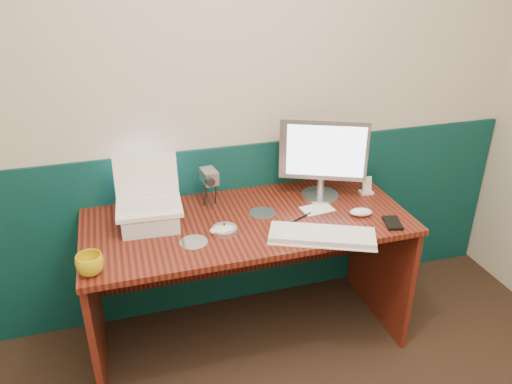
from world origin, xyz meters
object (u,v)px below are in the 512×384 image
object	(u,v)px
desk	(248,281)
mug	(90,264)
keyboard	(322,236)
laptop	(147,185)
camcorder	(210,189)
monitor	(322,158)

from	to	relation	value
desk	mug	bearing A→B (deg)	-160.74
desk	keyboard	size ratio (longest dim) A/B	3.32
mug	laptop	bearing A→B (deg)	49.60
desk	camcorder	world-z (taller)	camcorder
keyboard	mug	distance (m)	1.02
desk	laptop	bearing A→B (deg)	171.96
laptop	monitor	size ratio (longest dim) A/B	0.68
monitor	keyboard	xyz separation A→B (m)	(-0.16, -0.40, -0.21)
laptop	camcorder	xyz separation A→B (m)	(0.32, 0.13, -0.12)
desk	keyboard	world-z (taller)	keyboard
desk	mug	size ratio (longest dim) A/B	14.02
keyboard	camcorder	size ratio (longest dim) A/B	2.45
monitor	keyboard	world-z (taller)	monitor
monitor	camcorder	distance (m)	0.60
desk	monitor	size ratio (longest dim) A/B	3.56
keyboard	laptop	bearing A→B (deg)	179.11
laptop	mug	size ratio (longest dim) A/B	2.67
mug	desk	bearing A→B (deg)	19.26
monitor	mug	xyz separation A→B (m)	(-1.18, -0.38, -0.18)
laptop	monitor	bearing A→B (deg)	6.89
laptop	camcorder	bearing A→B (deg)	25.08
laptop	keyboard	xyz separation A→B (m)	(0.74, -0.34, -0.20)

